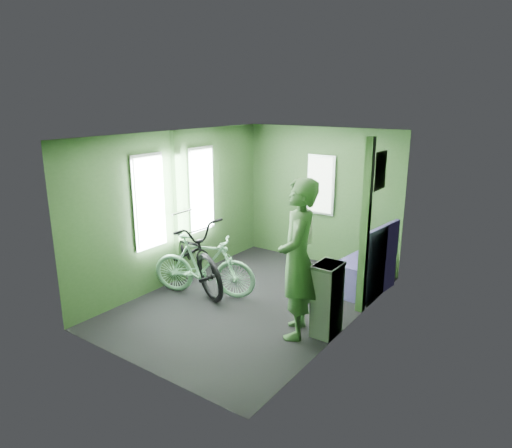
{
  "coord_description": "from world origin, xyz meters",
  "views": [
    {
      "loc": [
        3.43,
        -4.76,
        2.75
      ],
      "look_at": [
        0.0,
        0.1,
        1.1
      ],
      "focal_mm": 32.0,
      "sensor_mm": 36.0,
      "label": 1
    }
  ],
  "objects": [
    {
      "name": "waste_box",
      "position": [
        1.26,
        -0.23,
        0.45
      ],
      "size": [
        0.26,
        0.37,
        0.89
      ],
      "primitive_type": "cube",
      "color": "gray",
      "rests_on": "ground"
    },
    {
      "name": "room",
      "position": [
        -0.04,
        0.04,
        1.44
      ],
      "size": [
        4.0,
        4.02,
        2.31
      ],
      "color": "black",
      "rests_on": "ground"
    },
    {
      "name": "bench_seat",
      "position": [
        1.15,
        1.26,
        0.3
      ],
      "size": [
        0.63,
        1.02,
        1.03
      ],
      "rotation": [
        0.0,
        0.0,
        -0.1
      ],
      "color": "#2E2855",
      "rests_on": "ground"
    },
    {
      "name": "bicycle_mint",
      "position": [
        -0.67,
        -0.24,
        0.0
      ],
      "size": [
        1.6,
        1.0,
        0.94
      ],
      "primitive_type": "imported",
      "rotation": [
        0.0,
        -0.08,
        1.92
      ],
      "color": "#7DC696",
      "rests_on": "ground"
    },
    {
      "name": "bicycle_black",
      "position": [
        -1.12,
        -0.07,
        0.0
      ],
      "size": [
        2.28,
        1.64,
        1.2
      ],
      "primitive_type": "imported",
      "rotation": [
        0.0,
        -0.14,
        1.17
      ],
      "color": "black",
      "rests_on": "ground"
    },
    {
      "name": "passenger",
      "position": [
        0.96,
        -0.42,
        0.95
      ],
      "size": [
        0.7,
        0.82,
        1.9
      ],
      "rotation": [
        0.0,
        0.0,
        -1.14
      ],
      "color": "#385C32",
      "rests_on": "ground"
    }
  ]
}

